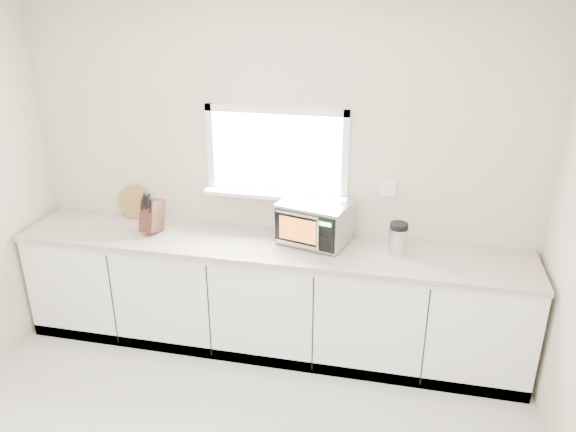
# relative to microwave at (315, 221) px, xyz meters

# --- Properties ---
(back_wall) EXTENTS (4.00, 0.17, 2.70)m
(back_wall) POSITION_rel_microwave_xyz_m (-0.33, 0.20, 0.28)
(back_wall) COLOR beige
(back_wall) RESTS_ON ground
(cabinets) EXTENTS (3.92, 0.60, 0.88)m
(cabinets) POSITION_rel_microwave_xyz_m (-0.33, -0.10, -0.65)
(cabinets) COLOR white
(cabinets) RESTS_ON ground
(countertop) EXTENTS (3.92, 0.64, 0.04)m
(countertop) POSITION_rel_microwave_xyz_m (-0.33, -0.11, -0.19)
(countertop) COLOR beige
(countertop) RESTS_ON cabinets
(microwave) EXTENTS (0.58, 0.50, 0.32)m
(microwave) POSITION_rel_microwave_xyz_m (0.00, 0.00, 0.00)
(microwave) COLOR black
(microwave) RESTS_ON countertop
(knife_block) EXTENTS (0.15, 0.25, 0.34)m
(knife_block) POSITION_rel_microwave_xyz_m (-1.27, -0.11, -0.02)
(knife_block) COLOR #432618
(knife_block) RESTS_ON countertop
(cutting_board) EXTENTS (0.28, 0.07, 0.28)m
(cutting_board) POSITION_rel_microwave_xyz_m (-1.55, 0.14, -0.03)
(cutting_board) COLOR #AC8242
(cutting_board) RESTS_ON countertop
(coffee_grinder) EXTENTS (0.17, 0.17, 0.24)m
(coffee_grinder) POSITION_rel_microwave_xyz_m (0.62, -0.06, -0.05)
(coffee_grinder) COLOR #B8BABF
(coffee_grinder) RESTS_ON countertop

